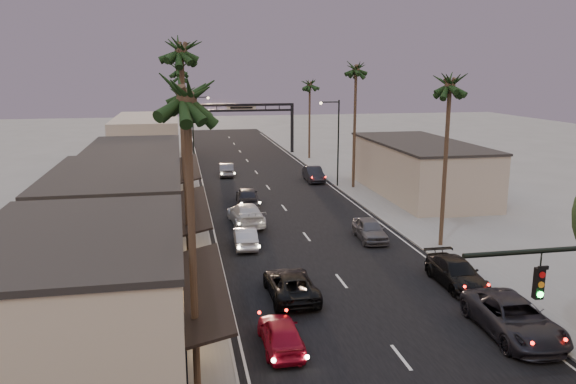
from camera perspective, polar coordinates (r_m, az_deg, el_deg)
name	(u,v)px	position (r m, az deg, el deg)	size (l,w,h in m)	color
ground	(278,200)	(52.66, -1.01, -0.85)	(200.00, 200.00, 0.00)	slate
road	(270,189)	(57.47, -1.88, 0.27)	(14.00, 120.00, 0.02)	black
sidewalk_left	(175,179)	(63.63, -11.38, 1.26)	(5.00, 92.00, 0.12)	slate
sidewalk_right	(340,174)	(66.23, 5.29, 1.88)	(5.00, 92.00, 0.12)	slate
storefront_near	(83,302)	(24.66, -20.08, -10.47)	(8.00, 12.00, 5.50)	#C3B495
storefront_mid	(118,216)	(37.87, -16.91, -2.35)	(8.00, 14.00, 5.50)	#A49883
storefront_far	(135,175)	(53.50, -15.25, 1.66)	(8.00, 16.00, 5.00)	#C3B495
storefront_dist	(147,140)	(76.14, -14.10, 5.16)	(8.00, 20.00, 6.00)	#A49883
building_right	(419,169)	(56.25, 13.18, 2.27)	(8.00, 18.00, 5.00)	#A49883
arch	(241,116)	(81.24, -4.75, 7.71)	(15.20, 0.40, 7.27)	black
streetlight_right	(336,136)	(58.09, 4.87, 5.68)	(2.13, 0.30, 9.00)	black
streetlight_left	(195,126)	(68.85, -9.39, 6.59)	(2.13, 0.30, 9.00)	black
palm_la	(186,86)	(19.51, -10.31, 10.53)	(3.20, 3.20, 13.20)	#38281C
palm_lb	(181,44)	(32.53, -10.84, 14.57)	(3.20, 3.20, 15.20)	#38281C
palm_lc	(181,89)	(46.52, -10.83, 10.23)	(3.20, 3.20, 12.20)	#38281C
palm_ld	(179,66)	(65.50, -11.03, 12.46)	(3.20, 3.20, 14.20)	#38281C
palm_ra	(450,78)	(38.69, 16.18, 11.03)	(3.20, 3.20, 13.20)	#38281C
palm_rb	(356,65)	(57.24, 6.94, 12.65)	(3.20, 3.20, 14.20)	#38281C
palm_rc	(310,81)	(76.54, 2.23, 11.16)	(3.20, 3.20, 12.20)	#38281C
palm_far	(180,74)	(88.50, -10.87, 11.74)	(3.20, 3.20, 13.20)	#38281C
oncoming_red	(281,333)	(25.28, -0.72, -14.17)	(1.67, 4.16, 1.42)	maroon
oncoming_pickup	(291,284)	(30.47, 0.27, -9.36)	(2.42, 5.25, 1.46)	black
oncoming_silver	(245,237)	(38.92, -4.35, -4.60)	(1.47, 4.20, 1.39)	#ABACB1
oncoming_white	(246,214)	(44.45, -4.28, -2.24)	(2.37, 5.83, 1.69)	#BDBDBD
oncoming_dgrey	(247,196)	(50.86, -4.18, -0.41)	(1.94, 4.81, 1.64)	black
oncoming_grey_far	(226,170)	(65.06, -6.27, 2.28)	(1.56, 4.48, 1.48)	#545459
curbside_near	(514,318)	(28.33, 21.96, -11.79)	(2.80, 6.07, 1.69)	black
curbside_black	(456,273)	(33.46, 16.72, -7.86)	(2.10, 5.17, 1.50)	black
curbside_grey	(370,229)	(40.81, 8.30, -3.78)	(1.81, 4.51, 1.54)	#4A4A4F
curbside_far	(314,174)	(61.59, 2.61, 1.83)	(1.69, 4.84, 1.60)	black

